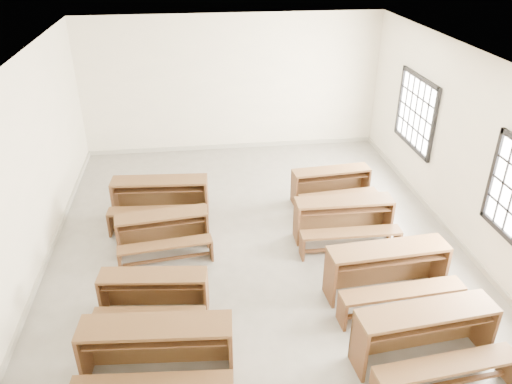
{
  "coord_description": "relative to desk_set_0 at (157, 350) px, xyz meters",
  "views": [
    {
      "loc": [
        -0.95,
        -7.19,
        4.89
      ],
      "look_at": [
        0.0,
        0.0,
        1.0
      ],
      "focal_mm": 35.0,
      "sensor_mm": 36.0,
      "label": 1
    }
  ],
  "objects": [
    {
      "name": "room",
      "position": [
        1.64,
        2.77,
        1.67
      ],
      "size": [
        8.5,
        8.5,
        3.2
      ],
      "color": "gray",
      "rests_on": "ground"
    },
    {
      "name": "desk_set_0",
      "position": [
        0.0,
        0.0,
        0.0
      ],
      "size": [
        1.86,
        1.08,
        0.81
      ],
      "rotation": [
        0.0,
        0.0,
        -0.08
      ],
      "color": "brown",
      "rests_on": "ground"
    },
    {
      "name": "desk_set_1",
      "position": [
        -0.1,
        1.16,
        -0.08
      ],
      "size": [
        1.56,
        0.93,
        0.67
      ],
      "rotation": [
        0.0,
        0.0,
        -0.11
      ],
      "color": "brown",
      "rests_on": "ground"
    },
    {
      "name": "desk_set_2",
      "position": [
        -0.02,
        2.76,
        -0.07
      ],
      "size": [
        1.59,
        0.95,
        0.68
      ],
      "rotation": [
        0.0,
        0.0,
        0.11
      ],
      "color": "brown",
      "rests_on": "ground"
    },
    {
      "name": "desk_set_3",
      "position": [
        -0.1,
        3.83,
        -0.01
      ],
      "size": [
        1.81,
        1.04,
        0.79
      ],
      "rotation": [
        0.0,
        0.0,
        -0.08
      ],
      "color": "brown",
      "rests_on": "ground"
    },
    {
      "name": "desk_set_4",
      "position": [
        3.27,
        -0.16,
        -0.01
      ],
      "size": [
        1.83,
        1.07,
        0.79
      ],
      "rotation": [
        0.0,
        0.0,
        0.09
      ],
      "color": "brown",
      "rests_on": "ground"
    },
    {
      "name": "desk_set_5",
      "position": [
        3.28,
        1.16,
        -0.0
      ],
      "size": [
        1.83,
        1.04,
        0.8
      ],
      "rotation": [
        0.0,
        0.0,
        0.07
      ],
      "color": "brown",
      "rests_on": "ground"
    },
    {
      "name": "desk_set_6",
      "position": [
        3.07,
        2.7,
        -0.03
      ],
      "size": [
        1.69,
        0.9,
        0.75
      ],
      "rotation": [
        0.0,
        0.0,
        -0.02
      ],
      "color": "brown",
      "rests_on": "ground"
    },
    {
      "name": "desk_set_7",
      "position": [
        3.22,
        4.03,
        -0.07
      ],
      "size": [
        1.59,
        0.91,
        0.69
      ],
      "rotation": [
        0.0,
        0.0,
        0.08
      ],
      "color": "brown",
      "rests_on": "ground"
    }
  ]
}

